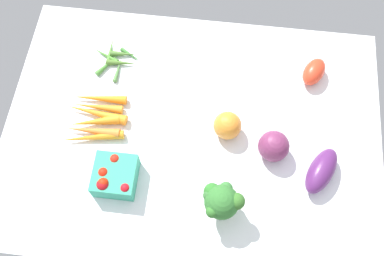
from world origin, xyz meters
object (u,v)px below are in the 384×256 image
berry_basket (114,176)px  roma_tomato (314,72)px  carrot_bunch (95,119)px  eggplant (321,171)px  okra_pile (117,59)px  heirloom_tomato_orange (227,126)px  broccoli_head (221,201)px  red_onion_center (274,146)px

berry_basket → roma_tomato: berry_basket is taller
carrot_bunch → roma_tomato: roma_tomato is taller
eggplant → okra_pile: size_ratio=0.89×
eggplant → heirloom_tomato_orange: bearing=-85.6°
berry_basket → heirloom_tomato_orange: 32.66cm
heirloom_tomato_orange → broccoli_head: 22.08cm
berry_basket → eggplant: 53.39cm
eggplant → roma_tomato: eggplant is taller
red_onion_center → okra_pile: bearing=152.9°
berry_basket → red_onion_center: (40.15, 12.71, 0.77)cm
heirloom_tomato_orange → roma_tomato: 30.92cm
roma_tomato → berry_basket: bearing=-27.9°
broccoli_head → heirloom_tomato_orange: bearing=90.3°
red_onion_center → broccoli_head: broccoli_head is taller
berry_basket → roma_tomato: 63.37cm
berry_basket → heirloom_tomato_orange: size_ratio=1.42×
okra_pile → broccoli_head: bearing=-50.0°
heirloom_tomato_orange → red_onion_center: bearing=-20.6°
carrot_bunch → broccoli_head: bearing=-29.6°
okra_pile → heirloom_tomato_orange: bearing=-29.3°
eggplant → berry_basket: bearing=-56.2°
berry_basket → broccoli_head: bearing=-9.0°
carrot_bunch → red_onion_center: bearing=-4.3°
roma_tomato → okra_pile: size_ratio=0.59×
heirloom_tomato_orange → okra_pile: 39.47cm
eggplant → roma_tomato: bearing=-150.9°
heirloom_tomato_orange → carrot_bunch: size_ratio=0.43×
heirloom_tomato_orange → eggplant: heirloom_tomato_orange is taller
red_onion_center → broccoli_head: (-12.42, -17.10, 3.21)cm
carrot_bunch → okra_pile: carrot_bunch is taller
berry_basket → eggplant: (52.83, 7.71, -0.24)cm
berry_basket → eggplant: size_ratio=0.78×
heirloom_tomato_orange → okra_pile: size_ratio=0.49×
carrot_bunch → okra_pile: bearing=84.1°
red_onion_center → roma_tomato: size_ratio=0.90×
berry_basket → carrot_bunch: berry_basket is taller
red_onion_center → okra_pile: 52.72cm
roma_tomato → broccoli_head: size_ratio=0.78×
okra_pile → broccoli_head: broccoli_head is taller
red_onion_center → carrot_bunch: 49.17cm
okra_pile → carrot_bunch: bearing=-95.9°
carrot_bunch → okra_pile: (2.11, 20.29, -0.55)cm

